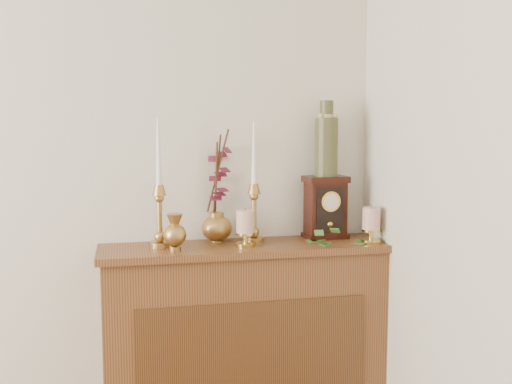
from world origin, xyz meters
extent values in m
cube|color=brown|center=(1.40, 2.10, 0.45)|extent=(1.20, 0.30, 0.90)
cube|color=brown|center=(1.40, 1.95, 0.41)|extent=(0.96, 0.01, 0.63)
cube|color=brown|center=(1.40, 2.10, 0.92)|extent=(1.24, 0.34, 0.03)
cylinder|color=tan|center=(1.04, 2.12, 0.94)|extent=(0.09, 0.09, 0.02)
sphere|color=tan|center=(1.04, 2.12, 0.97)|extent=(0.05, 0.05, 0.05)
cylinder|color=tan|center=(1.04, 2.12, 1.05)|extent=(0.02, 0.02, 0.16)
sphere|color=tan|center=(1.04, 2.12, 1.14)|extent=(0.04, 0.04, 0.04)
cone|color=tan|center=(1.04, 2.12, 1.17)|extent=(0.06, 0.06, 0.04)
cone|color=white|center=(1.04, 2.12, 1.33)|extent=(0.02, 0.02, 0.28)
cylinder|color=tan|center=(1.45, 2.14, 0.94)|extent=(0.09, 0.09, 0.02)
sphere|color=tan|center=(1.45, 2.14, 0.97)|extent=(0.05, 0.05, 0.05)
cylinder|color=tan|center=(1.45, 2.14, 1.05)|extent=(0.02, 0.02, 0.15)
sphere|color=tan|center=(1.45, 2.14, 1.13)|extent=(0.04, 0.04, 0.04)
cone|color=tan|center=(1.45, 2.14, 1.16)|extent=(0.06, 0.06, 0.04)
cone|color=white|center=(1.45, 2.14, 1.32)|extent=(0.02, 0.02, 0.27)
cylinder|color=tan|center=(1.10, 2.04, 0.94)|extent=(0.05, 0.05, 0.02)
sphere|color=tan|center=(1.10, 2.04, 0.99)|extent=(0.09, 0.09, 0.09)
cone|color=tan|center=(1.10, 2.04, 1.06)|extent=(0.07, 0.07, 0.05)
cylinder|color=tan|center=(1.29, 2.17, 0.93)|extent=(0.06, 0.06, 0.01)
ellipsoid|color=tan|center=(1.29, 2.17, 0.99)|extent=(0.13, 0.13, 0.11)
cylinder|color=tan|center=(1.29, 2.17, 1.05)|extent=(0.06, 0.06, 0.02)
cylinder|color=#472819|center=(1.29, 2.18, 1.21)|extent=(0.01, 0.09, 0.32)
cylinder|color=#472819|center=(1.29, 2.18, 1.22)|extent=(0.03, 0.06, 0.35)
cylinder|color=#472819|center=(1.30, 2.18, 1.24)|extent=(0.09, 0.09, 0.37)
cylinder|color=gold|center=(1.39, 2.05, 0.94)|extent=(0.09, 0.09, 0.02)
cylinder|color=gold|center=(1.39, 2.05, 0.96)|extent=(0.02, 0.02, 0.04)
cylinder|color=gold|center=(1.39, 2.05, 0.98)|extent=(0.08, 0.08, 0.01)
cylinder|color=beige|center=(1.39, 2.05, 1.04)|extent=(0.08, 0.08, 0.09)
cylinder|color=#472819|center=(1.39, 2.05, 1.09)|extent=(0.00, 0.00, 0.01)
cylinder|color=gold|center=(1.94, 2.02, 0.94)|extent=(0.09, 0.09, 0.02)
cylinder|color=gold|center=(1.94, 2.02, 0.96)|extent=(0.02, 0.02, 0.04)
cylinder|color=gold|center=(1.94, 2.02, 0.99)|extent=(0.08, 0.08, 0.01)
cylinder|color=beige|center=(1.94, 2.02, 1.04)|extent=(0.08, 0.08, 0.09)
cylinder|color=#472819|center=(1.94, 2.02, 1.09)|extent=(0.00, 0.00, 0.01)
cube|color=#3E6E29|center=(1.68, 2.06, 0.93)|extent=(0.06, 0.06, 0.00)
cube|color=#3E6E29|center=(1.69, 2.03, 0.93)|extent=(0.05, 0.05, 0.00)
cube|color=#3E6E29|center=(1.97, 2.07, 0.93)|extent=(0.04, 0.05, 0.00)
cube|color=#3E6E29|center=(1.92, 2.04, 0.93)|extent=(0.05, 0.06, 0.00)
cube|color=#3E6E29|center=(1.99, 2.02, 0.93)|extent=(0.06, 0.05, 0.00)
cube|color=#3E6E29|center=(2.02, 2.08, 0.93)|extent=(0.05, 0.06, 0.00)
cube|color=#3E6E29|center=(1.97, 2.05, 0.93)|extent=(0.05, 0.05, 0.00)
cube|color=#3E6E29|center=(1.87, 2.05, 0.93)|extent=(0.05, 0.04, 0.00)
cube|color=#3E6E29|center=(1.97, 2.01, 0.93)|extent=(0.06, 0.06, 0.00)
cube|color=#3E6E29|center=(1.68, 2.04, 0.93)|extent=(0.04, 0.05, 0.00)
cube|color=#3E6E29|center=(1.89, 2.11, 0.93)|extent=(0.05, 0.05, 0.00)
cube|color=#3E6E29|center=(1.72, 2.09, 0.93)|extent=(0.06, 0.05, 0.00)
cube|color=#3E6E29|center=(1.89, 2.04, 0.93)|extent=(0.04, 0.04, 0.00)
cube|color=#3E6E29|center=(1.68, 2.00, 0.93)|extent=(0.05, 0.04, 0.00)
cube|color=#3E6E29|center=(1.72, 2.06, 0.97)|extent=(0.05, 0.05, 0.02)
cube|color=#3E6E29|center=(1.77, 2.01, 0.99)|extent=(0.03, 0.04, 0.02)
cube|color=#3E6E29|center=(2.00, 2.05, 0.98)|extent=(0.05, 0.04, 0.02)
cube|color=black|center=(1.78, 2.17, 0.94)|extent=(0.20, 0.14, 0.02)
cube|color=black|center=(1.78, 2.17, 1.06)|extent=(0.18, 0.12, 0.24)
cube|color=black|center=(1.78, 2.17, 1.20)|extent=(0.20, 0.14, 0.03)
cube|color=black|center=(1.79, 2.11, 1.07)|extent=(0.13, 0.01, 0.20)
cylinder|color=gold|center=(1.79, 2.11, 1.10)|extent=(0.09, 0.02, 0.09)
cylinder|color=silver|center=(1.79, 2.11, 1.10)|extent=(0.07, 0.01, 0.07)
sphere|color=gold|center=(1.79, 2.11, 1.00)|extent=(0.03, 0.03, 0.03)
cylinder|color=#183024|center=(1.78, 2.17, 1.34)|extent=(0.10, 0.10, 0.26)
cylinder|color=#183024|center=(1.78, 2.17, 1.50)|extent=(0.06, 0.06, 0.09)
cylinder|color=tan|center=(1.78, 2.17, 1.48)|extent=(0.07, 0.07, 0.02)
camera|label=1|loc=(0.90, -0.37, 1.44)|focal=42.00mm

